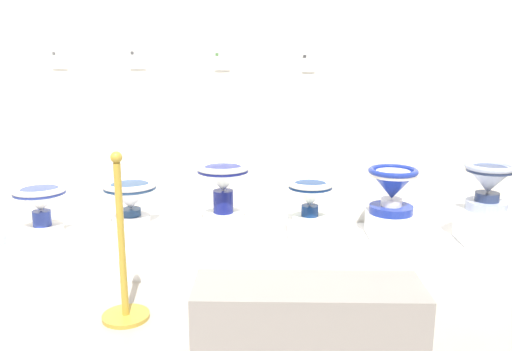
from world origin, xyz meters
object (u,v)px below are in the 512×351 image
(info_placard_fourth, at_px, (309,62))
(plinth_block_central_ornate, at_px, (309,229))
(plinth_block_rightmost, at_px, (44,236))
(info_placard_third, at_px, (222,60))
(plinth_block_tall_cobalt, at_px, (224,230))
(plinth_block_pale_glazed, at_px, (132,231))
(antique_toilet_central_ornate, at_px, (310,194))
(plinth_block_broad_patterned, at_px, (390,225))
(plinth_block_squat_floral, at_px, (484,226))
(antique_toilet_pale_glazed, at_px, (130,196))
(antique_toilet_squat_floral, at_px, (489,182))
(stanchion_post_near_left, at_px, (123,274))
(antique_toilet_rightmost, at_px, (40,201))
(antique_toilet_broad_patterned, at_px, (392,186))
(antique_toilet_tall_cobalt, at_px, (223,183))
(info_placard_second, at_px, (137,59))
(info_placard_first, at_px, (59,59))
(museum_bench, at_px, (308,324))

(info_placard_fourth, bearing_deg, plinth_block_central_ornate, -89.39)
(plinth_block_rightmost, relative_size, info_placard_third, 2.61)
(plinth_block_tall_cobalt, bearing_deg, plinth_block_pale_glazed, -176.90)
(plinth_block_central_ornate, distance_m, antique_toilet_central_ornate, 0.27)
(plinth_block_central_ornate, xyz_separation_m, plinth_block_broad_patterned, (0.60, 0.03, 0.03))
(antique_toilet_central_ornate, distance_m, plinth_block_squat_floral, 1.26)
(antique_toilet_pale_glazed, distance_m, antique_toilet_squat_floral, 2.54)
(plinth_block_rightmost, distance_m, plinth_block_squat_floral, 3.17)
(stanchion_post_near_left, bearing_deg, antique_toilet_rightmost, 133.11)
(plinth_block_tall_cobalt, xyz_separation_m, antique_toilet_broad_patterned, (1.23, 0.05, 0.32))
(plinth_block_pale_glazed, xyz_separation_m, plinth_block_squat_floral, (2.54, -0.02, 0.06))
(plinth_block_rightmost, height_order, info_placard_third, info_placard_third)
(plinth_block_squat_floral, bearing_deg, plinth_block_central_ornate, 176.26)
(antique_toilet_tall_cobalt, bearing_deg, info_placard_second, 148.97)
(plinth_block_tall_cobalt, distance_m, antique_toilet_central_ornate, 0.68)
(info_placard_fourth, bearing_deg, antique_toilet_central_ornate, -89.39)
(antique_toilet_rightmost, bearing_deg, antique_toilet_tall_cobalt, 3.93)
(plinth_block_central_ornate, bearing_deg, info_placard_first, 168.77)
(antique_toilet_broad_patterned, relative_size, info_placard_second, 2.42)
(plinth_block_broad_patterned, bearing_deg, plinth_block_rightmost, -176.74)
(museum_bench, bearing_deg, plinth_block_squat_floral, 44.18)
(antique_toilet_central_ornate, height_order, stanchion_post_near_left, stanchion_post_near_left)
(plinth_block_broad_patterned, bearing_deg, antique_toilet_central_ornate, -177.30)
(plinth_block_broad_patterned, xyz_separation_m, info_placard_second, (-1.90, 0.35, 1.20))
(antique_toilet_pale_glazed, bearing_deg, antique_toilet_central_ornate, 2.76)
(plinth_block_pale_glazed, xyz_separation_m, antique_toilet_squat_floral, (2.54, -0.02, 0.39))
(plinth_block_rightmost, bearing_deg, antique_toilet_broad_patterned, 3.26)
(info_placard_second, bearing_deg, info_placard_fourth, -0.00)
(antique_toilet_tall_cobalt, relative_size, info_placard_first, 3.08)
(plinth_block_rightmost, height_order, antique_toilet_rightmost, antique_toilet_rightmost)
(antique_toilet_central_ornate, height_order, info_placard_second, info_placard_second)
(plinth_block_pale_glazed, relative_size, antique_toilet_squat_floral, 1.11)
(antique_toilet_tall_cobalt, distance_m, antique_toilet_central_ornate, 0.64)
(info_placard_second, distance_m, stanchion_post_near_left, 1.80)
(antique_toilet_tall_cobalt, bearing_deg, antique_toilet_squat_floral, -1.67)
(plinth_block_central_ornate, height_order, info_placard_fourth, info_placard_fourth)
(antique_toilet_tall_cobalt, height_order, info_placard_second, info_placard_second)
(plinth_block_tall_cobalt, bearing_deg, plinth_block_central_ornate, 2.40)
(antique_toilet_squat_floral, bearing_deg, antique_toilet_rightmost, -179.37)
(antique_toilet_pale_glazed, height_order, info_placard_second, info_placard_second)
(info_placard_first, bearing_deg, plinth_block_central_ornate, -11.23)
(info_placard_first, relative_size, stanchion_post_near_left, 0.14)
(info_placard_second, bearing_deg, antique_toilet_pale_glazed, -89.38)
(antique_toilet_rightmost, relative_size, antique_toilet_squat_floral, 1.13)
(info_placard_first, relative_size, museum_bench, 0.13)
(info_placard_first, distance_m, stanchion_post_near_left, 1.95)
(plinth_block_tall_cobalt, bearing_deg, antique_toilet_squat_floral, -1.67)
(info_placard_first, bearing_deg, plinth_block_rightmost, -93.39)
(stanchion_post_near_left, xyz_separation_m, museum_bench, (1.00, -0.41, -0.07))
(plinth_block_rightmost, xyz_separation_m, antique_toilet_central_ornate, (1.93, 0.12, 0.30))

